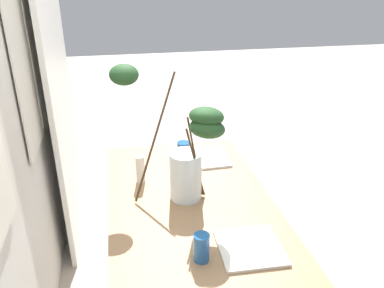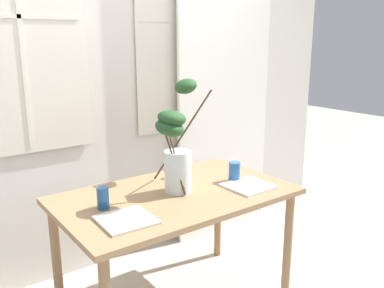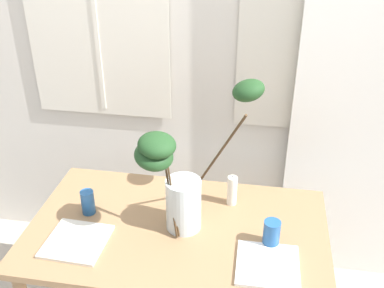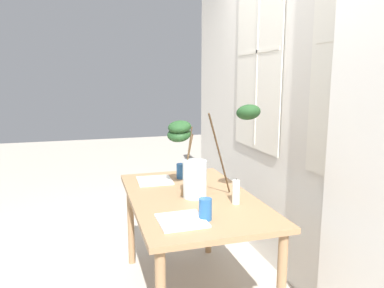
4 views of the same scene
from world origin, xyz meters
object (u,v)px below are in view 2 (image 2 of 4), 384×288
Objects in this scene: drinking_glass_blue_left at (103,198)px; drinking_glass_blue_right at (234,172)px; pillar_candle at (185,165)px; plate_square_left at (126,220)px; plate_square_right at (248,186)px; vase_with_branches at (177,147)px; dining_table at (176,207)px.

drinking_glass_blue_left is 0.83m from drinking_glass_blue_right.
pillar_candle is at bearing 15.69° from drinking_glass_blue_left.
drinking_glass_blue_left is at bearing 96.26° from plate_square_left.
plate_square_left is at bearing -148.18° from pillar_candle.
plate_square_right is (-0.01, -0.13, -0.05)m from drinking_glass_blue_right.
drinking_glass_blue_left is 0.73× the size of pillar_candle.
pillar_candle is (0.62, 0.38, 0.07)m from plate_square_left.
vase_with_branches is 5.33× the size of drinking_glass_blue_right.
vase_with_branches is 5.43× the size of drinking_glass_blue_left.
pillar_candle reaches higher than drinking_glass_blue_right.
dining_table is 2.08× the size of vase_with_branches.
vase_with_branches is at bearing -134.62° from pillar_candle.
vase_with_branches reaches higher than drinking_glass_blue_left.
vase_with_branches reaches higher than plate_square_left.
drinking_glass_blue_right is at bearing -10.08° from vase_with_branches.
dining_table is 11.32× the size of drinking_glass_blue_left.
vase_with_branches is 0.49m from plate_square_right.
drinking_glass_blue_right is 0.75× the size of pillar_candle.
plate_square_right is at bearing -14.34° from drinking_glass_blue_left.
plate_square_right is (0.40, -0.17, 0.09)m from dining_table.
pillar_candle reaches higher than plate_square_left.
vase_with_branches is 0.43m from drinking_glass_blue_right.
drinking_glass_blue_left is 0.98× the size of drinking_glass_blue_right.
drinking_glass_blue_right is 0.48× the size of plate_square_right.
dining_table is 0.44m from drinking_glass_blue_left.
dining_table is 0.35m from vase_with_branches.
drinking_glass_blue_left is 0.84m from plate_square_right.
plate_square_right reaches higher than dining_table.
plate_square_right is at bearing -93.65° from drinking_glass_blue_right.
plate_square_left is 1.57× the size of pillar_candle.
plate_square_right is (0.82, -0.21, -0.05)m from drinking_glass_blue_left.
drinking_glass_blue_left reaches higher than plate_square_left.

